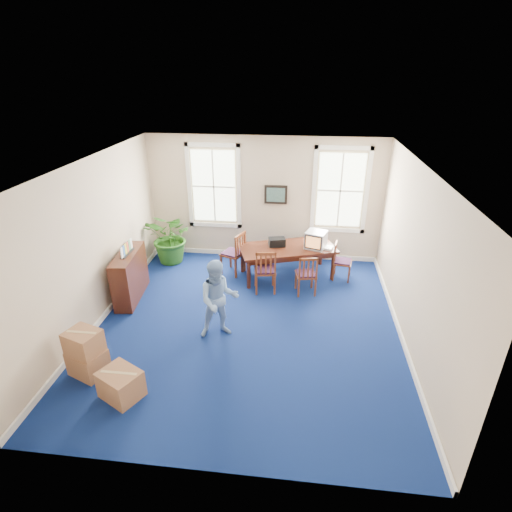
# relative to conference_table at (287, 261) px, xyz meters

# --- Properties ---
(floor) EXTENTS (6.50, 6.50, 0.00)m
(floor) POSITION_rel_conference_table_xyz_m (-0.68, -2.17, -0.39)
(floor) COLOR navy
(floor) RESTS_ON ground
(ceiling) EXTENTS (6.50, 6.50, 0.00)m
(ceiling) POSITION_rel_conference_table_xyz_m (-0.68, -2.17, 2.81)
(ceiling) COLOR white
(ceiling) RESTS_ON ground
(wall_back) EXTENTS (6.50, 0.00, 6.50)m
(wall_back) POSITION_rel_conference_table_xyz_m (-0.68, 1.08, 1.21)
(wall_back) COLOR #C4AC90
(wall_back) RESTS_ON ground
(wall_front) EXTENTS (6.50, 0.00, 6.50)m
(wall_front) POSITION_rel_conference_table_xyz_m (-0.68, -5.42, 1.21)
(wall_front) COLOR #C4AC90
(wall_front) RESTS_ON ground
(wall_left) EXTENTS (0.00, 6.50, 6.50)m
(wall_left) POSITION_rel_conference_table_xyz_m (-3.68, -2.17, 1.21)
(wall_left) COLOR #C4AC90
(wall_left) RESTS_ON ground
(wall_right) EXTENTS (0.00, 6.50, 6.50)m
(wall_right) POSITION_rel_conference_table_xyz_m (2.32, -2.17, 1.21)
(wall_right) COLOR #C4AC90
(wall_right) RESTS_ON ground
(baseboard_back) EXTENTS (6.00, 0.04, 0.12)m
(baseboard_back) POSITION_rel_conference_table_xyz_m (-0.68, 1.05, -0.33)
(baseboard_back) COLOR white
(baseboard_back) RESTS_ON ground
(baseboard_left) EXTENTS (0.04, 6.50, 0.12)m
(baseboard_left) POSITION_rel_conference_table_xyz_m (-3.65, -2.17, -0.33)
(baseboard_left) COLOR white
(baseboard_left) RESTS_ON ground
(baseboard_right) EXTENTS (0.04, 6.50, 0.12)m
(baseboard_right) POSITION_rel_conference_table_xyz_m (2.29, -2.17, -0.33)
(baseboard_right) COLOR white
(baseboard_right) RESTS_ON ground
(window_left) EXTENTS (1.40, 0.12, 2.20)m
(window_left) POSITION_rel_conference_table_xyz_m (-1.98, 1.06, 1.51)
(window_left) COLOR white
(window_left) RESTS_ON ground
(window_right) EXTENTS (1.40, 0.12, 2.20)m
(window_right) POSITION_rel_conference_table_xyz_m (1.22, 1.06, 1.51)
(window_right) COLOR white
(window_right) RESTS_ON ground
(wall_picture) EXTENTS (0.58, 0.06, 0.48)m
(wall_picture) POSITION_rel_conference_table_xyz_m (-0.38, 1.03, 1.36)
(wall_picture) COLOR black
(wall_picture) RESTS_ON ground
(conference_table) EXTENTS (2.47, 1.69, 0.77)m
(conference_table) POSITION_rel_conference_table_xyz_m (0.00, 0.00, 0.00)
(conference_table) COLOR #411B10
(conference_table) RESTS_ON ground
(crt_tv) EXTENTS (0.58, 0.61, 0.41)m
(crt_tv) POSITION_rel_conference_table_xyz_m (0.67, 0.05, 0.59)
(crt_tv) COLOR #B7B7BC
(crt_tv) RESTS_ON conference_table
(game_console) EXTENTS (0.24, 0.27, 0.06)m
(game_console) POSITION_rel_conference_table_xyz_m (0.98, 0.00, 0.41)
(game_console) COLOR white
(game_console) RESTS_ON conference_table
(equipment_bag) EXTENTS (0.44, 0.34, 0.20)m
(equipment_bag) POSITION_rel_conference_table_xyz_m (-0.26, 0.05, 0.48)
(equipment_bag) COLOR black
(equipment_bag) RESTS_ON conference_table
(chair_near_left) EXTENTS (0.55, 0.55, 1.06)m
(chair_near_left) POSITION_rel_conference_table_xyz_m (-0.46, -0.77, 0.15)
(chair_near_left) COLOR brown
(chair_near_left) RESTS_ON ground
(chair_near_right) EXTENTS (0.51, 0.51, 0.97)m
(chair_near_right) POSITION_rel_conference_table_xyz_m (0.46, -0.77, 0.10)
(chair_near_right) COLOR brown
(chair_near_right) RESTS_ON ground
(chair_end_left) EXTENTS (0.64, 0.64, 1.09)m
(chair_end_left) POSITION_rel_conference_table_xyz_m (-1.34, 0.00, 0.16)
(chair_end_left) COLOR brown
(chair_end_left) RESTS_ON ground
(chair_end_right) EXTENTS (0.48, 0.48, 0.93)m
(chair_end_right) POSITION_rel_conference_table_xyz_m (1.34, 0.00, 0.08)
(chair_end_right) COLOR brown
(chair_end_right) RESTS_ON ground
(man) EXTENTS (0.91, 0.80, 1.56)m
(man) POSITION_rel_conference_table_xyz_m (-1.16, -2.55, 0.40)
(man) COLOR #7BA2D5
(man) RESTS_ON ground
(credenza) EXTENTS (0.52, 1.40, 1.08)m
(credenza) POSITION_rel_conference_table_xyz_m (-3.38, -1.44, 0.15)
(credenza) COLOR #411B10
(credenza) RESTS_ON ground
(brochure_rack) EXTENTS (0.32, 0.59, 0.26)m
(brochure_rack) POSITION_rel_conference_table_xyz_m (-3.36, -1.44, 0.82)
(brochure_rack) COLOR #99999E
(brochure_rack) RESTS_ON credenza
(potted_plant) EXTENTS (1.55, 1.45, 1.39)m
(potted_plant) POSITION_rel_conference_table_xyz_m (-3.01, 0.42, 0.31)
(potted_plant) COLOR #235917
(potted_plant) RESTS_ON ground
(cardboard_boxes) EXTENTS (2.01, 2.01, 0.88)m
(cardboard_boxes) POSITION_rel_conference_table_xyz_m (-2.93, -3.75, 0.05)
(cardboard_boxes) COLOR #A76E48
(cardboard_boxes) RESTS_ON ground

